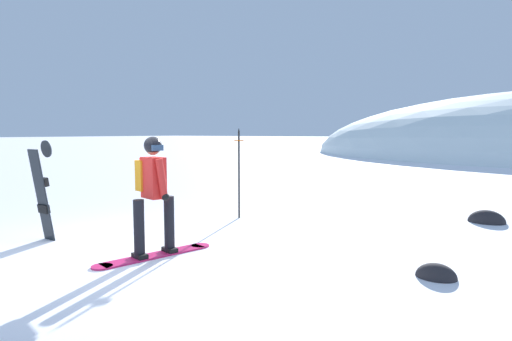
% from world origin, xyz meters
% --- Properties ---
extents(ground_plane, '(300.00, 300.00, 0.00)m').
position_xyz_m(ground_plane, '(0.00, 0.00, 0.00)').
color(ground_plane, white).
extents(snowboarder_main, '(0.66, 1.80, 1.71)m').
position_xyz_m(snowboarder_main, '(0.49, 0.24, 0.92)').
color(snowboarder_main, '#D11E5B').
rests_on(snowboarder_main, ground).
extents(spare_snowboard, '(0.28, 0.27, 1.65)m').
position_xyz_m(spare_snowboard, '(-1.64, -0.19, 0.83)').
color(spare_snowboard, black).
rests_on(spare_snowboard, ground).
extents(piste_marker_near, '(0.20, 0.20, 1.86)m').
position_xyz_m(piste_marker_near, '(-0.15, 3.14, 1.07)').
color(piste_marker_near, black).
rests_on(piste_marker_near, ground).
extents(rock_dark, '(0.49, 0.42, 0.34)m').
position_xyz_m(rock_dark, '(4.05, 1.57, 0.00)').
color(rock_dark, '#282628').
rests_on(rock_dark, ground).
extents(rock_mid, '(0.69, 0.58, 0.48)m').
position_xyz_m(rock_mid, '(4.13, 5.58, 0.00)').
color(rock_mid, '#282628').
rests_on(rock_mid, ground).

